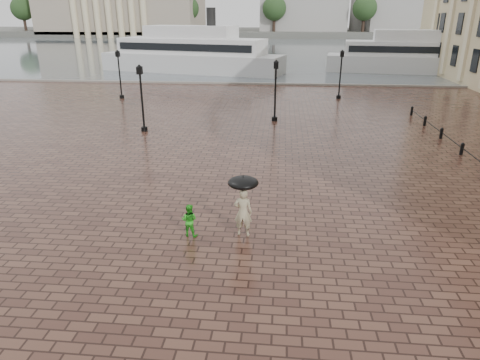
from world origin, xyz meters
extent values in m
plane|color=#39211A|center=(0.00, 0.00, 0.00)|extent=(300.00, 300.00, 0.00)
plane|color=#424A50|center=(0.00, 92.00, 0.00)|extent=(240.00, 240.00, 0.00)
cube|color=slate|center=(0.00, 32.00, 0.00)|extent=(80.00, 0.60, 0.30)
cube|color=#4C4C47|center=(0.00, 160.00, 1.00)|extent=(300.00, 60.00, 2.00)
cube|color=gray|center=(-55.00, 145.00, 12.00)|extent=(55.00, 30.00, 22.00)
cube|color=#9C9994|center=(10.00, 150.00, 9.00)|extent=(30.00, 22.00, 14.00)
cube|color=#9C9994|center=(45.00, 150.00, 7.50)|extent=(25.00, 22.00, 11.00)
cylinder|color=#9C9994|center=(30.00, 150.00, 12.00)|extent=(6.00, 6.00, 20.00)
cylinder|color=#2D2119|center=(-90.00, 138.00, 4.00)|extent=(1.00, 1.00, 8.00)
sphere|color=#1A3719|center=(-90.00, 138.00, 9.50)|extent=(8.00, 8.00, 8.00)
cylinder|color=#2D2119|center=(-60.00, 138.00, 4.00)|extent=(1.00, 1.00, 8.00)
sphere|color=#1A3719|center=(-60.00, 138.00, 9.50)|extent=(8.00, 8.00, 8.00)
cylinder|color=#2D2119|center=(-30.00, 138.00, 4.00)|extent=(1.00, 1.00, 8.00)
sphere|color=#1A3719|center=(-30.00, 138.00, 9.50)|extent=(8.00, 8.00, 8.00)
cylinder|color=#2D2119|center=(0.00, 138.00, 4.00)|extent=(1.00, 1.00, 8.00)
sphere|color=#1A3719|center=(0.00, 138.00, 9.50)|extent=(8.00, 8.00, 8.00)
cylinder|color=#2D2119|center=(30.00, 138.00, 4.00)|extent=(1.00, 1.00, 8.00)
sphere|color=#1A3719|center=(30.00, 138.00, 9.50)|extent=(8.00, 8.00, 8.00)
cylinder|color=#2D2119|center=(60.00, 138.00, 4.00)|extent=(1.00, 1.00, 8.00)
sphere|color=#1A3719|center=(60.00, 138.00, 9.50)|extent=(8.00, 8.00, 8.00)
cylinder|color=black|center=(14.00, 6.50, 0.30)|extent=(0.20, 0.20, 0.60)
sphere|color=black|center=(14.00, 6.50, 0.62)|extent=(0.22, 0.22, 0.22)
cylinder|color=black|center=(14.00, 10.00, 0.30)|extent=(0.20, 0.20, 0.60)
sphere|color=black|center=(14.00, 10.00, 0.62)|extent=(0.22, 0.22, 0.22)
cylinder|color=black|center=(14.00, 13.50, 0.30)|extent=(0.20, 0.20, 0.60)
sphere|color=black|center=(14.00, 13.50, 0.62)|extent=(0.22, 0.22, 0.22)
cylinder|color=black|center=(14.00, 17.00, 0.30)|extent=(0.20, 0.20, 0.60)
sphere|color=black|center=(14.00, 17.00, 0.62)|extent=(0.22, 0.22, 0.22)
cylinder|color=black|center=(-6.00, 10.00, 0.15)|extent=(0.44, 0.44, 0.30)
cylinder|color=black|center=(-6.00, 10.00, 2.00)|extent=(0.14, 0.14, 4.00)
cube|color=black|center=(-6.00, 10.00, 4.15)|extent=(0.35, 0.35, 0.50)
sphere|color=beige|center=(-6.00, 10.00, 4.15)|extent=(0.28, 0.28, 0.28)
cylinder|color=black|center=(3.00, 14.00, 0.15)|extent=(0.44, 0.44, 0.30)
cylinder|color=black|center=(3.00, 14.00, 2.00)|extent=(0.14, 0.14, 4.00)
cube|color=black|center=(3.00, 14.00, 4.15)|extent=(0.35, 0.35, 0.50)
sphere|color=beige|center=(3.00, 14.00, 4.15)|extent=(0.28, 0.28, 0.28)
cylinder|color=black|center=(-12.00, 22.00, 0.15)|extent=(0.44, 0.44, 0.30)
cylinder|color=black|center=(-12.00, 22.00, 2.00)|extent=(0.14, 0.14, 4.00)
cube|color=black|center=(-12.00, 22.00, 4.15)|extent=(0.35, 0.35, 0.50)
sphere|color=beige|center=(-12.00, 22.00, 4.15)|extent=(0.28, 0.28, 0.28)
cylinder|color=black|center=(9.00, 24.00, 0.15)|extent=(0.44, 0.44, 0.30)
cylinder|color=black|center=(9.00, 24.00, 2.00)|extent=(0.14, 0.14, 4.00)
cube|color=black|center=(9.00, 24.00, 4.15)|extent=(0.35, 0.35, 0.50)
sphere|color=beige|center=(9.00, 24.00, 4.15)|extent=(0.28, 0.28, 0.28)
imported|color=tan|center=(2.24, -4.38, 0.92)|extent=(0.70, 0.49, 1.84)
imported|color=green|center=(0.28, -4.60, 0.62)|extent=(0.68, 0.57, 1.24)
cube|color=silver|center=(-9.27, 42.82, 1.24)|extent=(26.53, 12.53, 2.48)
cube|color=silver|center=(-9.27, 42.82, 3.51)|extent=(21.33, 10.42, 2.06)
cube|color=silver|center=(-9.27, 42.82, 5.37)|extent=(13.18, 7.73, 1.65)
cylinder|color=black|center=(-6.27, 42.03, 7.22)|extent=(1.24, 1.24, 2.48)
cube|color=black|center=(-9.96, 40.17, 3.51)|extent=(18.99, 5.07, 0.93)
cube|color=black|center=(-8.57, 45.46, 3.51)|extent=(18.99, 5.07, 0.93)
cube|color=silver|center=(21.65, 45.16, 1.13)|extent=(24.17, 8.82, 2.27)
cube|color=silver|center=(21.65, 45.16, 3.21)|extent=(19.39, 7.43, 1.89)
cube|color=silver|center=(21.65, 45.16, 4.91)|extent=(11.82, 5.84, 1.51)
cylinder|color=black|center=(24.45, 44.78, 6.61)|extent=(1.13, 1.13, 2.27)
cube|color=black|center=(21.31, 42.68, 3.21)|extent=(17.80, 2.53, 0.85)
cube|color=black|center=(21.99, 47.64, 3.21)|extent=(17.80, 2.53, 0.85)
cylinder|color=black|center=(2.24, -4.38, 1.57)|extent=(0.02, 0.02, 0.95)
ellipsoid|color=black|center=(2.24, -4.38, 2.08)|extent=(1.10, 1.10, 0.39)
camera|label=1|loc=(3.48, -18.36, 7.64)|focal=32.00mm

